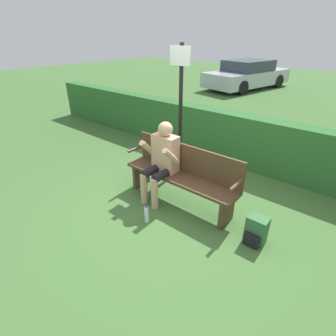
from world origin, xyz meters
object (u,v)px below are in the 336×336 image
at_px(signpost, 180,103).
at_px(parked_car, 247,75).
at_px(person_seated, 162,158).
at_px(backpack, 256,230).
at_px(park_bench, 182,174).
at_px(water_bottle, 146,215).

height_order(signpost, parked_car, signpost).
relative_size(person_seated, backpack, 3.37).
distance_m(park_bench, person_seated, 0.41).
xyz_separation_m(signpost, parked_car, (-2.78, 9.11, -0.75)).
xyz_separation_m(person_seated, backpack, (1.66, -0.03, -0.55)).
relative_size(backpack, parked_car, 0.08).
relative_size(park_bench, parked_car, 0.40).
bearing_deg(person_seated, parked_car, 107.28).
xyz_separation_m(park_bench, water_bottle, (-0.06, -0.78, -0.38)).
distance_m(park_bench, parked_car, 10.48).
distance_m(person_seated, water_bottle, 0.93).
height_order(water_bottle, parked_car, parked_car).
bearing_deg(park_bench, backpack, -6.17).
xyz_separation_m(park_bench, backpack, (1.34, -0.14, -0.33)).
bearing_deg(signpost, water_bottle, -69.12).
xyz_separation_m(backpack, parked_car, (-4.77, 10.04, 0.45)).
distance_m(water_bottle, parked_car, 11.21).
xyz_separation_m(person_seated, water_bottle, (0.26, -0.66, -0.60)).
height_order(backpack, signpost, signpost).
relative_size(water_bottle, parked_car, 0.06).
relative_size(person_seated, parked_car, 0.27).
bearing_deg(person_seated, backpack, -1.02).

